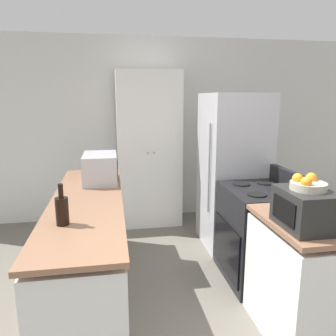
{
  "coord_description": "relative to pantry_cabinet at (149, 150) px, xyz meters",
  "views": [
    {
      "loc": [
        -0.56,
        -1.49,
        1.77
      ],
      "look_at": [
        0.0,
        1.79,
        1.05
      ],
      "focal_mm": 35.0,
      "sensor_mm": 36.0,
      "label": 1
    }
  ],
  "objects": [
    {
      "name": "counter_left",
      "position": [
        -0.73,
        -1.71,
        -0.62
      ],
      "size": [
        0.6,
        2.35,
        0.92
      ],
      "color": "silver",
      "rests_on": "ground_plane"
    },
    {
      "name": "microwave",
      "position": [
        -0.63,
        -1.14,
        0.01
      ],
      "size": [
        0.34,
        0.51,
        0.29
      ],
      "color": "#B2B2B7",
      "rests_on": "counter_left"
    },
    {
      "name": "wall_back",
      "position": [
        0.07,
        0.3,
        0.24
      ],
      "size": [
        7.0,
        0.06,
        2.6
      ],
      "color": "silver",
      "rests_on": "ground_plane"
    },
    {
      "name": "wine_bottle",
      "position": [
        -0.85,
        -2.28,
        -0.03
      ],
      "size": [
        0.09,
        0.09,
        0.29
      ],
      "color": "black",
      "rests_on": "counter_left"
    },
    {
      "name": "counter_right",
      "position": [
        0.86,
        -2.48,
        -0.62
      ],
      "size": [
        0.6,
        0.8,
        0.92
      ],
      "color": "silver",
      "rests_on": "ground_plane"
    },
    {
      "name": "refrigerator",
      "position": [
        0.9,
        -0.87,
        -0.15
      ],
      "size": [
        0.71,
        0.76,
        1.82
      ],
      "color": "#B7B7BC",
      "rests_on": "ground_plane"
    },
    {
      "name": "stove",
      "position": [
        0.88,
        -1.68,
        -0.59
      ],
      "size": [
        0.66,
        0.76,
        1.08
      ],
      "color": "black",
      "rests_on": "ground_plane"
    },
    {
      "name": "pantry_cabinet",
      "position": [
        0.0,
        0.0,
        0.0
      ],
      "size": [
        0.86,
        0.53,
        2.12
      ],
      "color": "white",
      "rests_on": "ground_plane"
    },
    {
      "name": "fruit_bowl",
      "position": [
        0.75,
        -2.59,
        0.16
      ],
      "size": [
        0.23,
        0.23,
        0.1
      ],
      "color": "#B2A893",
      "rests_on": "toaster_oven"
    },
    {
      "name": "toaster_oven",
      "position": [
        0.74,
        -2.6,
        -0.01
      ],
      "size": [
        0.31,
        0.39,
        0.26
      ],
      "color": "black",
      "rests_on": "counter_right"
    }
  ]
}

